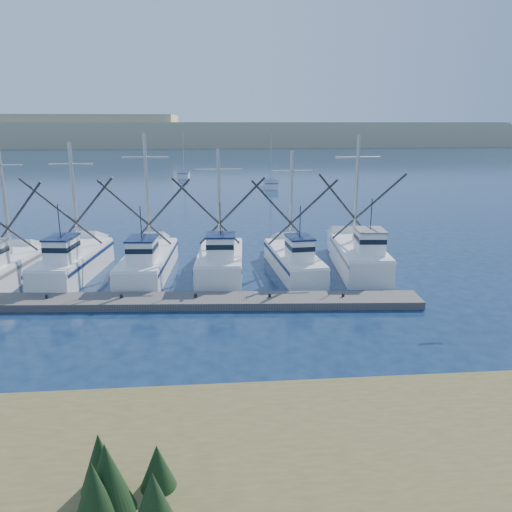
{
  "coord_description": "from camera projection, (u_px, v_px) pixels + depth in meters",
  "views": [
    {
      "loc": [
        -5.17,
        -18.98,
        9.51
      ],
      "look_at": [
        -2.75,
        8.0,
        2.3
      ],
      "focal_mm": 35.0,
      "sensor_mm": 36.0,
      "label": 1
    }
  ],
  "objects": [
    {
      "name": "dune_ridge",
      "position": [
        222.0,
        134.0,
        221.99
      ],
      "size": [
        360.0,
        60.0,
        10.0
      ],
      "primitive_type": "cube",
      "color": "tan",
      "rests_on": "ground"
    },
    {
      "name": "floating_dock",
      "position": [
        140.0,
        301.0,
        26.94
      ],
      "size": [
        30.41,
        4.18,
        0.4
      ],
      "primitive_type": "cube",
      "rotation": [
        0.0,
        0.0,
        -0.07
      ],
      "color": "#58524E",
      "rests_on": "ground"
    },
    {
      "name": "trawler_fleet",
      "position": [
        163.0,
        263.0,
        31.62
      ],
      "size": [
        30.31,
        8.85,
        8.92
      ],
      "color": "white",
      "rests_on": "ground"
    },
    {
      "name": "ground",
      "position": [
        337.0,
        355.0,
        21.16
      ],
      "size": [
        500.0,
        500.0,
        0.0
      ],
      "primitive_type": "plane",
      "color": "#0D1C3C",
      "rests_on": "ground"
    },
    {
      "name": "sailboat_far",
      "position": [
        184.0,
        175.0,
        90.48
      ],
      "size": [
        1.9,
        5.91,
        8.1
      ],
      "rotation": [
        0.0,
        0.0,
        -0.02
      ],
      "color": "white",
      "rests_on": "ground"
    },
    {
      "name": "sailboat_near",
      "position": [
        271.0,
        185.0,
        76.1
      ],
      "size": [
        2.47,
        6.13,
        8.1
      ],
      "rotation": [
        0.0,
        0.0,
        -0.09
      ],
      "color": "white",
      "rests_on": "ground"
    }
  ]
}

